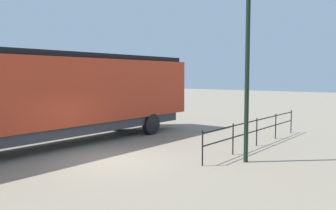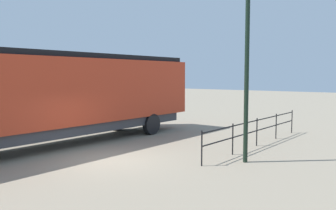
% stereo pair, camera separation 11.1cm
% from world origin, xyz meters
% --- Properties ---
extents(ground_plane, '(120.00, 120.00, 0.00)m').
position_xyz_m(ground_plane, '(0.00, 0.00, 0.00)').
color(ground_plane, gray).
extents(locomotive, '(2.83, 15.99, 4.12)m').
position_xyz_m(locomotive, '(-3.82, 0.80, 2.32)').
color(locomotive, red).
rests_on(locomotive, ground_plane).
extents(lamp_post, '(0.56, 0.56, 6.50)m').
position_xyz_m(lamp_post, '(4.14, 2.75, 4.72)').
color(lamp_post, black).
rests_on(lamp_post, ground_plane).
extents(platform_fence, '(0.05, 9.18, 1.24)m').
position_xyz_m(platform_fence, '(3.19, 5.88, 0.81)').
color(platform_fence, black).
rests_on(platform_fence, ground_plane).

